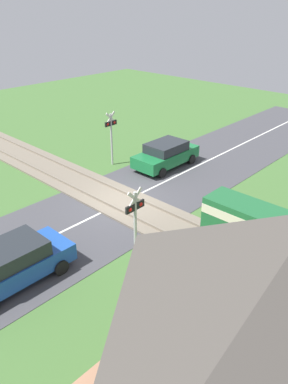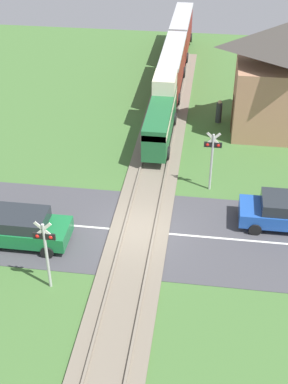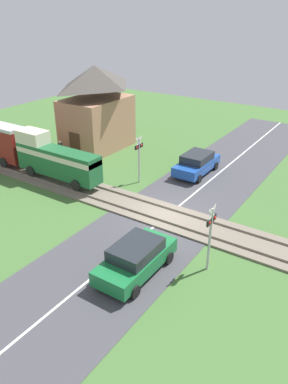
# 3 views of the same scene
# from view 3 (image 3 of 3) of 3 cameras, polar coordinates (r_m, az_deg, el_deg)

# --- Properties ---
(ground_plane) EXTENTS (60.00, 60.00, 0.00)m
(ground_plane) POSITION_cam_3_polar(r_m,az_deg,el_deg) (22.19, 3.42, -3.79)
(ground_plane) COLOR #426B33
(road_surface) EXTENTS (48.00, 6.40, 0.02)m
(road_surface) POSITION_cam_3_polar(r_m,az_deg,el_deg) (22.18, 3.42, -3.76)
(road_surface) COLOR #424247
(road_surface) RESTS_ON ground_plane
(track_bed) EXTENTS (2.80, 48.00, 0.24)m
(track_bed) POSITION_cam_3_polar(r_m,az_deg,el_deg) (22.15, 3.43, -3.63)
(track_bed) COLOR #756B5B
(track_bed) RESTS_ON ground_plane
(car_near_crossing) EXTENTS (4.40, 2.05, 1.57)m
(car_near_crossing) POSITION_cam_3_polar(r_m,az_deg,el_deg) (17.39, -1.22, -9.98)
(car_near_crossing) COLOR #197038
(car_near_crossing) RESTS_ON ground_plane
(car_far_side) EXTENTS (4.38, 2.04, 1.56)m
(car_far_side) POSITION_cam_3_polar(r_m,az_deg,el_deg) (27.89, 8.04, 4.39)
(car_far_side) COLOR #1E4CA8
(car_far_side) RESTS_ON ground_plane
(crossing_signal_west_approach) EXTENTS (0.90, 0.18, 3.36)m
(crossing_signal_west_approach) POSITION_cam_3_polar(r_m,az_deg,el_deg) (17.12, 10.11, -5.75)
(crossing_signal_west_approach) COLOR #B7B7B7
(crossing_signal_west_approach) RESTS_ON ground_plane
(crossing_signal_east_approach) EXTENTS (0.90, 0.18, 3.36)m
(crossing_signal_east_approach) POSITION_cam_3_polar(r_m,az_deg,el_deg) (25.66, -0.77, 5.87)
(crossing_signal_east_approach) COLOR #B7B7B7
(crossing_signal_east_approach) RESTS_ON ground_plane
(station_building) EXTENTS (6.21, 4.32, 6.97)m
(station_building) POSITION_cam_3_polar(r_m,az_deg,el_deg) (32.45, -7.27, 12.42)
(station_building) COLOR #AD7A5B
(station_building) RESTS_ON ground_plane
(pedestrian_by_station) EXTENTS (0.38, 0.38, 1.54)m
(pedestrian_by_station) POSITION_cam_3_polar(r_m,az_deg,el_deg) (31.22, -12.58, 6.21)
(pedestrian_by_station) COLOR #333338
(pedestrian_by_station) RESTS_ON ground_plane
(tree_by_station) EXTENTS (1.81, 1.81, 3.14)m
(tree_by_station) POSITION_cam_3_polar(r_m,az_deg,el_deg) (37.43, -2.93, 12.54)
(tree_by_station) COLOR brown
(tree_by_station) RESTS_ON ground_plane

